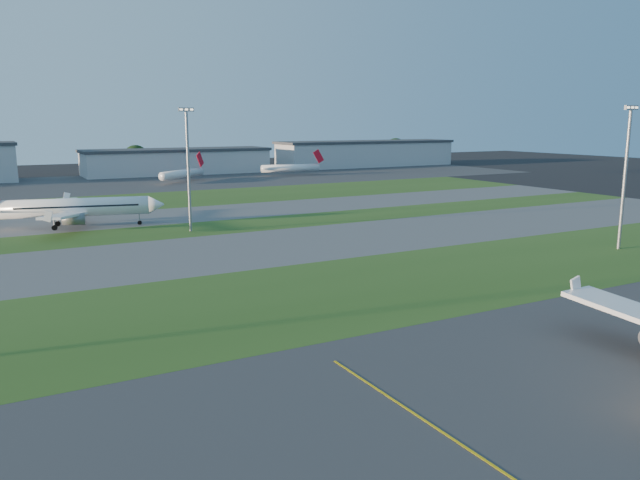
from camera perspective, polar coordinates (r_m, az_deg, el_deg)
grass_strip_a at (r=78.84m, az=-10.00°, el=-6.33°), size 300.00×34.00×0.01m
taxiway_a at (r=109.66m, az=-15.63°, el=-1.72°), size 300.00×32.00×0.01m
grass_strip_b at (r=133.70m, az=-18.13°, el=0.35°), size 300.00×18.00×0.01m
taxiway_b at (r=155.11m, az=-19.68°, el=1.63°), size 300.00×26.00×0.01m
grass_strip_c at (r=187.48m, az=-21.34°, el=3.00°), size 300.00×40.00×0.01m
apron_far at (r=246.77m, az=-23.25°, el=4.57°), size 400.00×80.00×0.01m
airliner_taxiing at (r=147.01m, az=-21.79°, el=2.73°), size 39.16×32.85×12.39m
mini_jet_near at (r=246.81m, az=-12.46°, el=5.95°), size 23.13×19.58×9.48m
mini_jet_far at (r=271.14m, az=-2.67°, el=6.61°), size 28.58×6.46×9.48m
light_mast_centre at (r=133.58m, az=-11.97°, el=7.05°), size 3.20×0.70×25.80m
light_mast_east at (r=124.76m, az=26.16°, el=5.93°), size 3.20×0.70×25.80m
hangar_east at (r=286.17m, az=-12.90°, el=7.04°), size 81.60×23.00×11.20m
hangar_far_east at (r=328.08m, az=4.26°, el=7.90°), size 96.90×23.00×13.20m
tree_mid_east at (r=295.96m, az=-16.48°, el=7.21°), size 11.55×11.55×12.60m
tree_east at (r=318.86m, az=-3.02°, el=7.75°), size 10.45×10.45×11.40m
tree_far_east at (r=358.17m, az=6.92°, el=8.22°), size 12.65×12.65×13.80m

